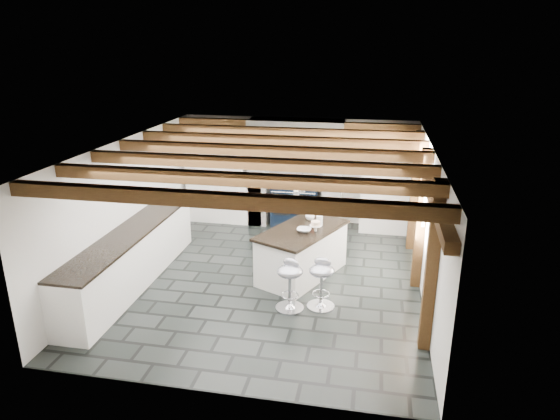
% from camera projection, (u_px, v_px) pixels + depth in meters
% --- Properties ---
extents(ground, '(6.00, 6.00, 0.00)m').
position_uv_depth(ground, '(270.00, 278.00, 8.53)').
color(ground, black).
rests_on(ground, ground).
extents(room_shell, '(6.00, 6.03, 6.00)m').
position_uv_depth(room_shell, '(254.00, 193.00, 9.61)').
color(room_shell, white).
rests_on(room_shell, ground).
extents(range_cooker, '(1.00, 0.63, 0.99)m').
position_uv_depth(range_cooker, '(295.00, 204.00, 10.87)').
color(range_cooker, black).
rests_on(range_cooker, ground).
extents(kitchen_island, '(1.53, 1.94, 1.14)m').
position_uv_depth(kitchen_island, '(302.00, 252.00, 8.50)').
color(kitchen_island, white).
rests_on(kitchen_island, ground).
extents(bar_stool_near, '(0.44, 0.44, 0.78)m').
position_uv_depth(bar_stool_near, '(322.00, 278.00, 7.45)').
color(bar_stool_near, silver).
rests_on(bar_stool_near, ground).
extents(bar_stool_far, '(0.51, 0.51, 0.80)m').
position_uv_depth(bar_stool_far, '(290.00, 279.00, 7.39)').
color(bar_stool_far, silver).
rests_on(bar_stool_far, ground).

